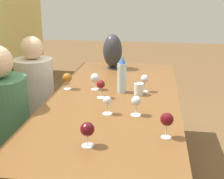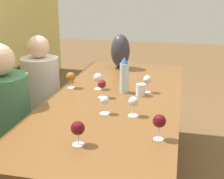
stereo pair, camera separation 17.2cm
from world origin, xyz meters
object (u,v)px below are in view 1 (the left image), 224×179
at_px(chair_far, 30,110).
at_px(wine_glass_0, 87,130).
at_px(wine_glass_5, 107,101).
at_px(person_far, 37,96).
at_px(wine_glass_4, 101,85).
at_px(water_bottle, 122,75).
at_px(wine_glass_2, 145,79).
at_px(vase, 113,51).
at_px(wine_glass_1, 95,78).
at_px(person_near, 5,123).
at_px(wine_glass_3, 136,102).
at_px(wine_glass_7, 67,78).
at_px(water_tumbler, 139,89).
at_px(wine_glass_6, 167,120).

bearing_deg(chair_far, wine_glass_0, -143.77).
height_order(wine_glass_5, person_far, person_far).
bearing_deg(wine_glass_4, water_bottle, -42.53).
height_order(water_bottle, wine_glass_2, water_bottle).
bearing_deg(vase, water_bottle, -166.36).
height_order(water_bottle, chair_far, water_bottle).
height_order(wine_glass_1, wine_glass_4, wine_glass_4).
bearing_deg(person_near, wine_glass_5, -90.69).
bearing_deg(wine_glass_3, wine_glass_7, 52.03).
bearing_deg(wine_glass_1, water_tumbler, -102.43).
distance_m(wine_glass_1, wine_glass_7, 0.23).
distance_m(water_tumbler, wine_glass_1, 0.38).
xyz_separation_m(wine_glass_6, wine_glass_7, (0.77, 0.80, -0.01)).
bearing_deg(wine_glass_5, chair_far, 52.60).
height_order(water_bottle, person_near, person_near).
bearing_deg(vase, wine_glass_4, -177.63).
bearing_deg(wine_glass_7, wine_glass_4, -118.68).
bearing_deg(water_tumbler, wine_glass_2, -25.22).
bearing_deg(person_near, wine_glass_1, -49.04).
relative_size(water_tumbler, person_far, 0.08).
xyz_separation_m(water_tumbler, wine_glass_3, (-0.41, -0.01, 0.05)).
bearing_deg(wine_glass_6, vase, 19.11).
bearing_deg(wine_glass_5, water_bottle, -5.62).
bearing_deg(wine_glass_3, vase, 15.29).
xyz_separation_m(vase, wine_glass_2, (-0.70, -0.36, -0.08)).
bearing_deg(vase, wine_glass_5, -173.61).
bearing_deg(wine_glass_4, water_tumbler, -68.36).
bearing_deg(person_far, water_bottle, -102.18).
distance_m(wine_glass_5, wine_glass_6, 0.48).
distance_m(wine_glass_2, wine_glass_5, 0.55).
bearing_deg(wine_glass_2, wine_glass_0, 164.80).
bearing_deg(person_far, chair_far, 90.00).
bearing_deg(water_tumbler, wine_glass_6, -164.35).
relative_size(wine_glass_2, chair_far, 0.16).
distance_m(wine_glass_5, chair_far, 1.11).
bearing_deg(person_far, person_near, -179.87).
xyz_separation_m(water_bottle, wine_glass_7, (0.01, 0.46, -0.05)).
relative_size(wine_glass_5, wine_glass_6, 0.84).
distance_m(wine_glass_5, person_far, 1.01).
relative_size(wine_glass_3, wine_glass_4, 0.95).
xyz_separation_m(wine_glass_3, wine_glass_6, (-0.30, -0.19, 0.01)).
bearing_deg(wine_glass_1, water_bottle, -99.22).
bearing_deg(person_far, wine_glass_2, -97.60).
relative_size(wine_glass_4, wine_glass_6, 0.95).
relative_size(vase, wine_glass_5, 2.83).
relative_size(wine_glass_4, person_far, 0.12).
distance_m(wine_glass_6, chair_far, 1.57).
distance_m(wine_glass_3, wine_glass_4, 0.42).
distance_m(water_tumbler, wine_glass_6, 0.74).
distance_m(water_bottle, person_far, 0.86).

